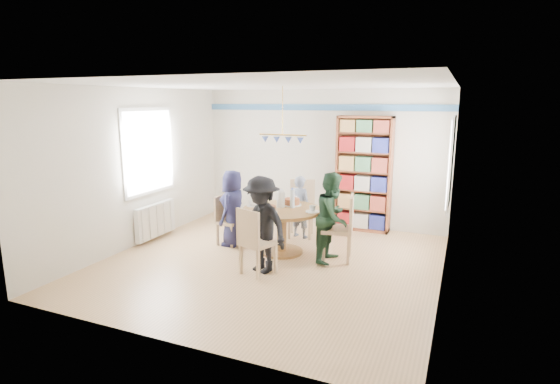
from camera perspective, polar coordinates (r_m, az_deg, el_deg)
The scene contains 14 objects.
ground at distance 6.89m, azimuth -1.32°, elevation -9.21°, with size 5.00×5.00×0.00m, color tan.
room_shell at distance 7.38m, azimuth -0.44°, elevation 5.40°, with size 5.00×5.00×5.00m.
radiator at distance 8.26m, azimuth -15.94°, elevation -3.55°, with size 0.12×1.00×0.60m.
dining_table at distance 7.17m, azimuth 0.24°, elevation -3.69°, with size 1.30×1.30×0.75m.
chair_left at distance 7.69m, azimuth -7.02°, elevation -3.33°, with size 0.43×0.43×0.86m.
chair_right at distance 6.88m, azimuth 8.25°, elevation -4.26°, with size 0.55×0.55×1.05m.
chair_far at distance 8.11m, azimuth 2.83°, elevation -1.74°, with size 0.55×0.55×1.04m.
chair_near at distance 6.26m, azimuth -3.44°, elevation -6.14°, with size 0.56×0.56×0.99m.
person_left at distance 7.57m, azimuth -6.16°, elevation -2.11°, with size 0.65×0.42×1.32m, color #191937.
person_right at distance 6.81m, azimuth 6.90°, elevation -3.30°, with size 0.69×0.53×1.41m, color #193320.
person_far at distance 7.99m, azimuth 2.65°, elevation -1.94°, with size 0.42×0.28×1.15m, color gray.
person_near at distance 6.35m, azimuth -2.42°, elevation -4.29°, with size 0.92×0.53×1.43m, color black.
bookshelf at distance 8.50m, azimuth 10.87°, elevation 2.19°, with size 1.05×0.31×2.20m.
tableware at distance 7.13m, azimuth 0.12°, elevation -1.56°, with size 1.27×1.27×0.33m.
Camera 1 is at (2.66, -5.86, 2.47)m, focal length 28.00 mm.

